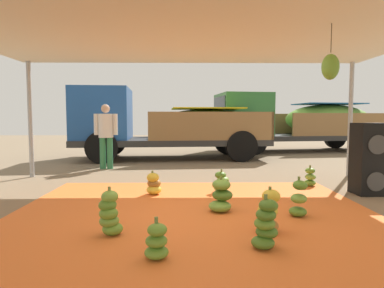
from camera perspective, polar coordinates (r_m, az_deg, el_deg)
The scene contains 16 objects.
ground_plane at distance 7.76m, azimuth -0.08°, elevation -5.95°, with size 40.00×40.00×0.00m, color #7F6B51.
tarp_orange at distance 4.84m, azimuth 0.42°, elevation -12.29°, with size 5.37×4.96×0.01m, color orange.
tent_canopy at distance 4.73m, azimuth 0.60°, elevation 20.44°, with size 8.00×7.00×2.78m.
banana_bunch_0 at distance 5.05m, azimuth 5.00°, elevation -8.94°, with size 0.38×0.38×0.52m.
banana_bunch_1 at distance 7.29m, azimuth 19.51°, elevation -5.42°, with size 0.25×0.26×0.43m.
banana_bunch_2 at distance 4.99m, azimuth 17.76°, elevation -9.10°, with size 0.35×0.35×0.57m.
banana_bunch_3 at distance 4.15m, azimuth -13.87°, elevation -11.60°, with size 0.36×0.35×0.58m.
banana_bunch_4 at distance 6.16m, azimuth -6.56°, elevation -6.84°, with size 0.35×0.35×0.43m.
banana_bunch_5 at distance 3.74m, azimuth 12.44°, elevation -13.40°, with size 0.36×0.35×0.58m.
banana_bunch_6 at distance 6.33m, azimuth 5.05°, elevation -6.59°, with size 0.36×0.36×0.44m.
banana_bunch_7 at distance 3.45m, azimuth -6.06°, elevation -16.36°, with size 0.31×0.31×0.41m.
banana_bunch_8 at distance 4.25m, azimuth 12.93°, elevation -11.33°, with size 0.37×0.36×0.56m.
cargo_truck_main at distance 11.59m, azimuth -4.95°, elevation 3.40°, with size 6.64×2.99×2.40m.
cargo_truck_far at distance 14.83m, azimuth 17.24°, elevation 3.68°, with size 7.19×3.28×2.40m.
worker_0 at distance 9.46m, azimuth -14.49°, elevation 2.10°, with size 0.65×0.40×1.78m.
speaker_stack at distance 6.93m, azimuth 28.03°, elevation -2.24°, with size 0.54×0.51×1.31m.
Camera 1 is at (-0.10, -4.63, 1.40)m, focal length 31.24 mm.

